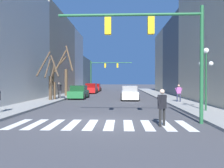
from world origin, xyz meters
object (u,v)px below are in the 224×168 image
pedestrian_waiting_at_curb (179,92)px  street_tree_right_mid (49,79)px  car_parked_left_far (96,88)px  pedestrian_near_right_corner (59,89)px  car_at_intersection (79,92)px  car_driving_away_lane (91,89)px  street_tree_left_mid (54,83)px  car_parked_left_mid (130,93)px  traffic_signal_near (158,38)px  traffic_signal_far (103,69)px  pedestrian_crossing_street (162,104)px  street_tree_right_far (65,74)px  street_lamp_right_corner (206,66)px

pedestrian_waiting_at_curb → street_tree_right_mid: 12.88m
car_parked_left_far → pedestrian_near_right_corner: pedestrian_near_right_corner is taller
car_at_intersection → pedestrian_waiting_at_curb: size_ratio=2.69×
pedestrian_waiting_at_curb → street_tree_right_mid: size_ratio=0.32×
car_driving_away_lane → street_tree_left_mid: (-2.20, -13.40, 1.08)m
car_parked_left_far → pedestrian_waiting_at_curb: size_ratio=2.70×
car_parked_left_mid → traffic_signal_near: bearing=-176.3°
car_parked_left_mid → street_tree_left_mid: size_ratio=1.20×
traffic_signal_far → car_parked_left_mid: traffic_signal_far is taller
traffic_signal_far → car_driving_away_lane: (-1.55, -6.10, -3.68)m
car_parked_left_far → car_parked_left_mid: bearing=-162.4°
car_parked_left_far → traffic_signal_near: bearing=-168.1°
pedestrian_crossing_street → pedestrian_waiting_at_curb: size_ratio=1.07×
car_at_intersection → street_tree_left_mid: 3.65m
car_parked_left_mid → street_tree_left_mid: street_tree_left_mid is taller
car_at_intersection → car_parked_left_mid: bearing=-102.6°
pedestrian_near_right_corner → street_tree_left_mid: 1.37m
street_tree_right_far → traffic_signal_far: bearing=74.4°
street_tree_left_mid → street_lamp_right_corner: bearing=-33.6°
pedestrian_near_right_corner → car_driving_away_lane: bearing=-55.8°
traffic_signal_near → pedestrian_near_right_corner: size_ratio=3.97×
pedestrian_waiting_at_curb → traffic_signal_near: bearing=75.9°
car_at_intersection → street_tree_right_far: size_ratio=0.65×
car_driving_away_lane → pedestrian_waiting_at_curb: 18.90m
traffic_signal_near → pedestrian_waiting_at_curb: traffic_signal_near is taller
pedestrian_waiting_at_curb → traffic_signal_far: bearing=-61.7°
traffic_signal_near → pedestrian_crossing_street: size_ratio=4.16×
traffic_signal_near → car_parked_left_far: (-6.89, 32.56, -3.50)m
car_parked_left_mid → street_lamp_right_corner: bearing=-154.8°
pedestrian_waiting_at_curb → street_tree_left_mid: bearing=-4.4°
car_parked_left_far → pedestrian_crossing_street: bearing=-168.1°
car_parked_left_mid → street_tree_right_mid: bearing=106.8°
car_driving_away_lane → street_tree_left_mid: street_tree_left_mid is taller
car_parked_left_far → pedestrian_crossing_street: 33.96m
car_parked_left_far → pedestrian_near_right_corner: size_ratio=2.40×
traffic_signal_far → traffic_signal_near: bearing=-80.5°
car_driving_away_lane → pedestrian_crossing_street: 27.25m
car_parked_left_mid → traffic_signal_far: bearing=13.7°
street_tree_right_mid → street_tree_left_mid: (0.08, 1.16, -0.44)m
car_at_intersection → pedestrian_waiting_at_curb: pedestrian_waiting_at_curb is taller
street_tree_left_mid → traffic_signal_far: bearing=79.1°
pedestrian_near_right_corner → street_tree_right_far: bearing=-40.6°
street_tree_right_mid → street_tree_right_far: 6.59m
traffic_signal_far → street_tree_right_far: 14.71m
street_lamp_right_corner → car_driving_away_lane: (-10.64, 21.94, -2.29)m
street_lamp_right_corner → pedestrian_near_right_corner: street_lamp_right_corner is taller
street_lamp_right_corner → street_tree_left_mid: size_ratio=1.02×
pedestrian_waiting_at_curb → car_driving_away_lane: bearing=-50.3°
car_parked_left_mid → street_tree_right_far: bearing=64.2°
car_parked_left_far → street_tree_right_mid: size_ratio=0.87×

